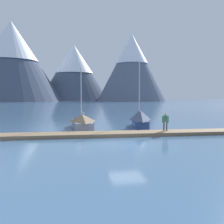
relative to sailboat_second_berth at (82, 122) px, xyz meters
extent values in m
plane|color=#426689|center=(2.78, -9.42, -0.76)|extent=(700.00, 700.00, 0.00)
cone|color=#424C60|center=(-46.32, 181.12, 31.92)|extent=(81.03, 81.03, 65.35)
cone|color=white|center=(-46.32, 181.12, 48.25)|extent=(42.69, 42.69, 32.79)
cone|color=#424C60|center=(4.91, 208.03, 26.09)|extent=(68.54, 68.54, 53.70)
cone|color=white|center=(4.91, 208.03, 39.18)|extent=(37.04, 37.04, 27.63)
cone|color=slate|center=(53.94, 175.70, 28.39)|extent=(60.64, 60.64, 58.29)
cone|color=white|center=(53.94, 175.70, 44.56)|extent=(28.45, 28.45, 26.04)
cube|color=#846B4C|center=(2.78, -5.42, -0.61)|extent=(28.50, 3.33, 0.30)
cylinder|color=#38383D|center=(2.74, -6.34, -0.64)|extent=(27.28, 1.39, 0.24)
cylinder|color=#38383D|center=(2.82, -4.49, -0.64)|extent=(27.28, 1.39, 0.24)
cube|color=#93939E|center=(0.01, -0.26, -0.33)|extent=(2.15, 5.36, 0.85)
ellipsoid|color=#93939E|center=(-0.15, 2.72, -0.33)|extent=(1.69, 2.06, 0.80)
cube|color=#424247|center=(0.01, -0.26, 0.05)|extent=(2.18, 5.26, 0.06)
cylinder|color=silver|center=(-0.01, 0.23, 3.02)|extent=(0.10, 0.10, 5.85)
cylinder|color=silver|center=(0.08, -1.45, 1.09)|extent=(0.26, 3.35, 0.08)
pyramid|color=#7A664C|center=(0.04, -0.65, 0.48)|extent=(2.34, 4.33, 0.78)
cube|color=navy|center=(6.49, -0.66, -0.28)|extent=(2.61, 5.72, 0.95)
ellipsoid|color=navy|center=(7.13, 2.32, -0.28)|extent=(1.57, 1.88, 0.90)
cube|color=#121D39|center=(6.49, -0.66, 0.16)|extent=(2.62, 5.62, 0.06)
cylinder|color=silver|center=(6.67, 0.21, 3.49)|extent=(0.10, 0.10, 6.59)
cylinder|color=silver|center=(6.34, -1.34, 1.08)|extent=(0.74, 3.11, 0.08)
pyramid|color=#4C5670|center=(6.40, -1.07, 0.73)|extent=(2.62, 4.69, 1.07)
cylinder|color=brown|center=(7.62, -5.46, -0.03)|extent=(0.14, 0.14, 0.86)
cylinder|color=brown|center=(7.38, -5.36, -0.03)|extent=(0.14, 0.14, 0.86)
cube|color=#387A4C|center=(7.50, -5.41, 0.70)|extent=(0.44, 0.36, 0.60)
sphere|color=beige|center=(7.50, -5.41, 1.12)|extent=(0.22, 0.22, 0.22)
cylinder|color=#387A4C|center=(7.73, -5.51, 0.63)|extent=(0.09, 0.09, 0.62)
cylinder|color=#387A4C|center=(7.27, -5.31, 0.63)|extent=(0.09, 0.09, 0.62)
camera|label=1|loc=(-1.46, -26.10, 2.71)|focal=37.83mm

